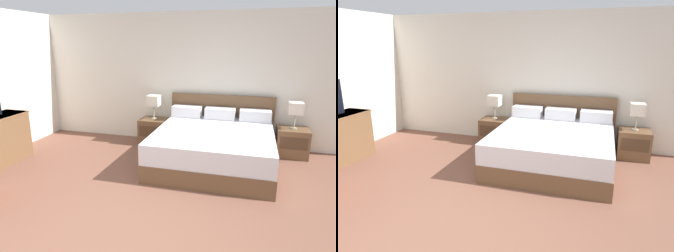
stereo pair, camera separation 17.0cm
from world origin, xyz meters
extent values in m
plane|color=brown|center=(0.00, 0.00, 0.00)|extent=(10.49, 10.49, 0.00)
cube|color=silver|center=(0.00, 3.53, 1.26)|extent=(7.30, 0.06, 2.53)
cube|color=brown|center=(0.65, 2.41, 0.14)|extent=(1.87, 2.00, 0.28)
cube|color=silver|center=(0.65, 2.41, 0.43)|extent=(1.85, 1.98, 0.31)
cube|color=brown|center=(0.65, 3.43, 0.50)|extent=(1.95, 0.05, 1.00)
cube|color=silver|center=(0.01, 3.24, 0.69)|extent=(0.55, 0.28, 0.20)
cube|color=silver|center=(0.65, 3.24, 0.69)|extent=(0.55, 0.28, 0.20)
cube|color=silver|center=(1.28, 3.24, 0.69)|extent=(0.55, 0.28, 0.20)
cube|color=brown|center=(-0.65, 3.20, 0.25)|extent=(0.53, 0.47, 0.50)
cube|color=#473120|center=(-0.65, 2.97, 0.30)|extent=(0.45, 0.01, 0.22)
cube|color=brown|center=(1.94, 3.20, 0.25)|extent=(0.53, 0.47, 0.50)
cube|color=#473120|center=(1.94, 2.97, 0.30)|extent=(0.45, 0.01, 0.22)
cylinder|color=gray|center=(-0.65, 3.20, 0.51)|extent=(0.11, 0.11, 0.02)
cylinder|color=gray|center=(-0.65, 3.20, 0.65)|extent=(0.02, 0.02, 0.25)
cube|color=beige|center=(-0.65, 3.20, 0.87)|extent=(0.24, 0.24, 0.20)
cylinder|color=gray|center=(1.94, 3.20, 0.51)|extent=(0.11, 0.11, 0.02)
cylinder|color=gray|center=(1.94, 3.20, 0.65)|extent=(0.02, 0.02, 0.25)
cube|color=beige|center=(1.94, 3.20, 0.87)|extent=(0.24, 0.24, 0.20)
camera|label=1|loc=(1.19, -2.25, 1.96)|focal=32.00mm
camera|label=2|loc=(1.36, -2.20, 1.96)|focal=32.00mm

